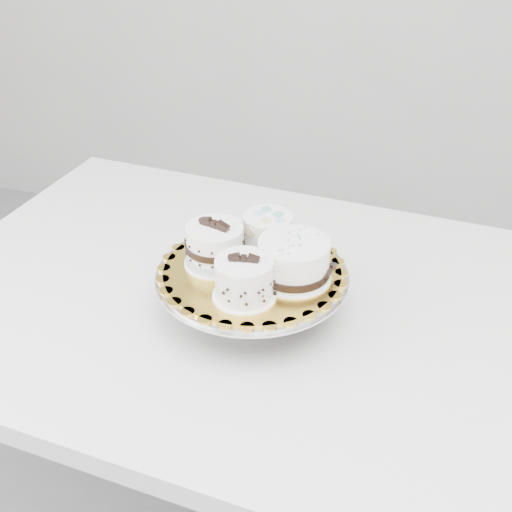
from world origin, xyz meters
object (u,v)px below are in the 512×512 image
(cake_stand, at_px, (252,285))
(cake_swirl, at_px, (244,280))
(cake_dots, at_px, (268,231))
(table, at_px, (257,325))
(cake_ribbon, at_px, (294,261))
(cake_board, at_px, (252,271))
(cake_banded, at_px, (215,247))

(cake_stand, relative_size, cake_swirl, 3.18)
(cake_swirl, height_order, cake_dots, cake_swirl)
(table, relative_size, cake_swirl, 12.88)
(cake_dots, xyz_separation_m, cake_ribbon, (0.07, -0.08, -0.00))
(cake_board, relative_size, cake_swirl, 2.92)
(cake_banded, height_order, cake_dots, cake_banded)
(table, distance_m, cake_stand, 0.14)
(cake_stand, bearing_deg, table, 95.62)
(cake_board, bearing_deg, cake_stand, -90.00)
(table, relative_size, cake_stand, 4.05)
(cake_board, distance_m, cake_dots, 0.09)
(cake_swirl, distance_m, cake_dots, 0.16)
(cake_swirl, distance_m, cake_ribbon, 0.10)
(table, bearing_deg, cake_board, -78.80)
(cake_board, xyz_separation_m, cake_banded, (-0.07, 0.00, 0.04))
(cake_dots, bearing_deg, cake_banded, -143.37)
(cake_swirl, bearing_deg, cake_dots, 82.59)
(table, distance_m, cake_dots, 0.20)
(cake_stand, distance_m, cake_board, 0.03)
(cake_board, xyz_separation_m, cake_swirl, (0.01, -0.08, 0.04))
(cake_swirl, bearing_deg, table, 88.09)
(table, distance_m, cake_board, 0.17)
(cake_swirl, relative_size, cake_ribbon, 0.73)
(cake_banded, xyz_separation_m, cake_dots, (0.08, 0.08, -0.00))
(cake_ribbon, bearing_deg, table, 160.32)
(table, xyz_separation_m, cake_dots, (0.01, 0.03, 0.20))
(table, height_order, cake_dots, cake_dots)
(cake_stand, bearing_deg, cake_dots, 84.77)
(cake_swirl, xyz_separation_m, cake_dots, (-0.00, 0.16, 0.00))
(cake_board, relative_size, cake_dots, 2.80)
(cake_board, height_order, cake_banded, cake_banded)
(cake_dots, bearing_deg, cake_swirl, -97.86)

